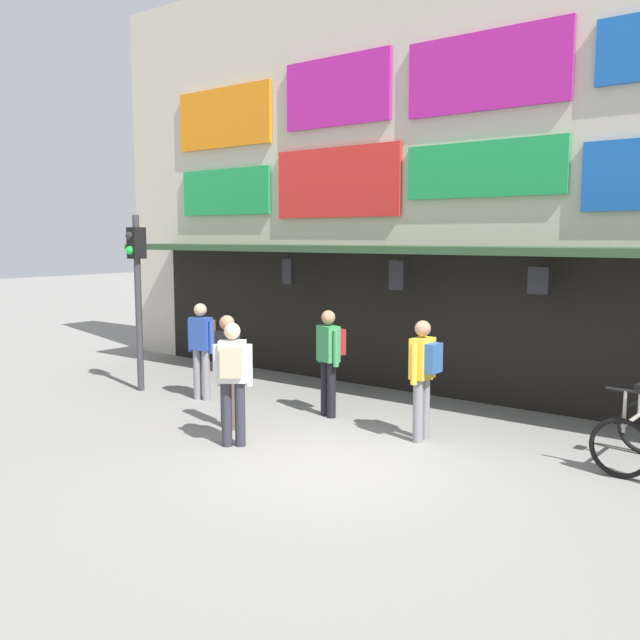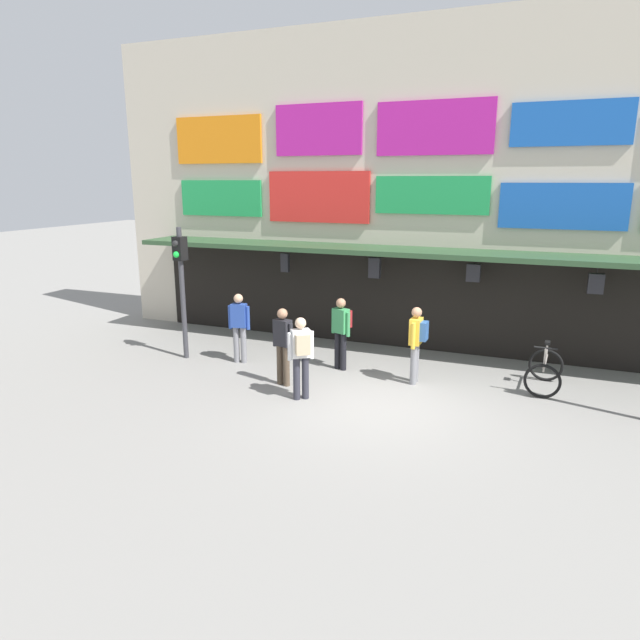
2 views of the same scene
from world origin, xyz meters
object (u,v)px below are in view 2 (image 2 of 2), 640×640
bicycle_parked (544,371)px  pedestrian_in_yellow (417,339)px  pedestrian_in_purple (341,328)px  pedestrian_in_white (301,352)px  traffic_light_near (181,272)px  pedestrian_in_blue (283,342)px  pedestrian_in_black (240,322)px

bicycle_parked → pedestrian_in_yellow: 2.72m
pedestrian_in_purple → pedestrian_in_white: bearing=-93.1°
traffic_light_near → pedestrian_in_white: (3.73, -1.41, -1.16)m
bicycle_parked → pedestrian_in_blue: 5.50m
traffic_light_near → pedestrian_in_black: bearing=8.4°
pedestrian_in_black → pedestrian_in_white: (2.31, -1.62, 0.00)m
pedestrian_in_blue → pedestrian_in_yellow: bearing=24.0°
bicycle_parked → pedestrian_in_yellow: bearing=-166.3°
traffic_light_near → pedestrian_in_purple: (3.84, 0.64, -1.16)m
pedestrian_in_black → pedestrian_in_yellow: bearing=1.8°
traffic_light_near → bicycle_parked: 8.46m
pedestrian_in_blue → pedestrian_in_yellow: 2.84m
pedestrian_in_blue → pedestrian_in_purple: bearing=61.2°
pedestrian_in_yellow → pedestrian_in_black: size_ratio=1.00×
pedestrian_in_purple → pedestrian_in_black: bearing=-170.0°
traffic_light_near → pedestrian_in_blue: 3.37m
bicycle_parked → pedestrian_in_purple: bearing=-175.6°
traffic_light_near → pedestrian_in_black: 1.85m
bicycle_parked → pedestrian_in_black: 6.86m
traffic_light_near → pedestrian_in_purple: traffic_light_near is taller
pedestrian_in_black → pedestrian_in_purple: bearing=10.0°
bicycle_parked → pedestrian_in_purple: size_ratio=0.71×
traffic_light_near → pedestrian_in_yellow: size_ratio=1.90×
pedestrian_in_blue → pedestrian_in_white: (0.68, -0.60, 0.04)m
traffic_light_near → pedestrian_in_yellow: 5.77m
traffic_light_near → pedestrian_in_purple: bearing=9.4°
traffic_light_near → pedestrian_in_black: (1.42, 0.21, -1.16)m
pedestrian_in_purple → pedestrian_in_white: same height
pedestrian_in_yellow → pedestrian_in_blue: bearing=-156.0°
pedestrian_in_yellow → pedestrian_in_white: size_ratio=1.00×
pedestrian_in_white → pedestrian_in_black: bearing=144.9°
pedestrian_in_yellow → pedestrian_in_white: same height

